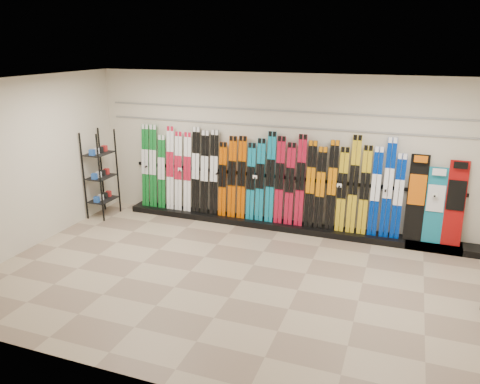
% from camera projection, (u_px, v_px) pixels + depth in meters
% --- Properties ---
extents(floor, '(8.00, 8.00, 0.00)m').
position_uv_depth(floor, '(242.00, 280.00, 7.29)').
color(floor, '#856F5C').
rests_on(floor, ground).
extents(back_wall, '(8.00, 0.00, 8.00)m').
position_uv_depth(back_wall, '(286.00, 152.00, 9.06)').
color(back_wall, beige).
rests_on(back_wall, floor).
extents(left_wall, '(0.00, 5.00, 5.00)m').
position_uv_depth(left_wall, '(26.00, 165.00, 8.14)').
color(left_wall, beige).
rests_on(left_wall, floor).
extents(ceiling, '(8.00, 8.00, 0.00)m').
position_uv_depth(ceiling, '(242.00, 84.00, 6.37)').
color(ceiling, silver).
rests_on(ceiling, back_wall).
extents(ski_rack_base, '(8.00, 0.40, 0.12)m').
position_uv_depth(ski_rack_base, '(292.00, 227.00, 9.23)').
color(ski_rack_base, black).
rests_on(ski_rack_base, floor).
extents(skis, '(5.37, 0.19, 1.83)m').
position_uv_depth(skis, '(260.00, 179.00, 9.21)').
color(skis, '#0E6722').
rests_on(skis, ski_rack_base).
extents(snowboards, '(0.96, 0.24, 1.55)m').
position_uv_depth(snowboards, '(435.00, 202.00, 8.23)').
color(snowboards, black).
rests_on(snowboards, ski_rack_base).
extents(accessory_rack, '(0.40, 0.60, 1.82)m').
position_uv_depth(accessory_rack, '(101.00, 174.00, 9.75)').
color(accessory_rack, black).
rests_on(accessory_rack, floor).
extents(slatwall_rail_0, '(7.60, 0.02, 0.03)m').
position_uv_depth(slatwall_rail_0, '(286.00, 127.00, 8.89)').
color(slatwall_rail_0, gray).
rests_on(slatwall_rail_0, back_wall).
extents(slatwall_rail_1, '(7.60, 0.02, 0.03)m').
position_uv_depth(slatwall_rail_1, '(287.00, 111.00, 8.80)').
color(slatwall_rail_1, gray).
rests_on(slatwall_rail_1, back_wall).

